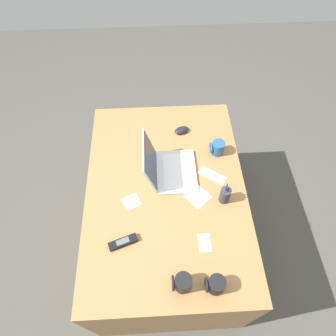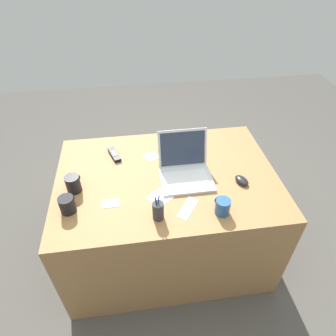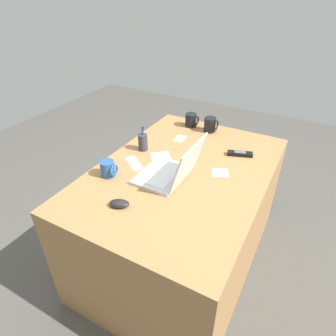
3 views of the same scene
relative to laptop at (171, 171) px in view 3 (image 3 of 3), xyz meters
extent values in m
plane|color=#4C4944|center=(-0.11, 0.02, -0.80)|extent=(6.00, 6.00, 0.00)
cube|color=#9E7042|center=(-0.11, 0.02, -0.42)|extent=(1.38, 0.96, 0.74)
cube|color=silver|center=(0.00, -0.05, -0.04)|extent=(0.32, 0.24, 0.02)
cube|color=silver|center=(0.00, -0.03, -0.03)|extent=(0.26, 0.12, 0.00)
cube|color=silver|center=(0.00, -0.13, -0.03)|extent=(0.09, 0.05, 0.00)
cube|color=silver|center=(0.00, 0.10, 0.08)|extent=(0.31, 0.08, 0.24)
cube|color=#283347|center=(0.00, 0.10, 0.08)|extent=(0.28, 0.06, 0.21)
ellipsoid|color=black|center=(0.33, -0.11, -0.04)|extent=(0.09, 0.12, 0.03)
cylinder|color=#26518C|center=(0.14, -0.33, -0.01)|extent=(0.08, 0.08, 0.09)
torus|color=#26518C|center=(0.14, -0.28, 0.00)|extent=(0.07, 0.01, 0.07)
cylinder|color=black|center=(-0.69, -0.20, 0.00)|extent=(0.08, 0.08, 0.10)
torus|color=black|center=(-0.69, -0.15, 0.00)|extent=(0.07, 0.01, 0.07)
cylinder|color=black|center=(-0.67, -0.04, 0.00)|extent=(0.08, 0.08, 0.11)
torus|color=black|center=(-0.67, 0.01, 0.01)|extent=(0.08, 0.01, 0.08)
cube|color=black|center=(-0.44, 0.26, -0.04)|extent=(0.09, 0.16, 0.02)
cube|color=#595B60|center=(-0.44, 0.26, -0.03)|extent=(0.05, 0.08, 0.00)
cylinder|color=#333338|center=(-0.20, -0.32, 0.00)|extent=(0.06, 0.06, 0.11)
cylinder|color=#1933B2|center=(-0.20, -0.31, 0.04)|extent=(0.02, 0.01, 0.15)
cylinder|color=black|center=(-0.21, -0.32, 0.04)|extent=(0.02, 0.02, 0.14)
cube|color=white|center=(-0.18, -0.17, -0.05)|extent=(0.16, 0.17, 0.00)
cube|color=white|center=(-0.46, -0.17, -0.05)|extent=(0.10, 0.07, 0.00)
cube|color=white|center=(-0.19, 0.22, -0.05)|extent=(0.12, 0.12, 0.00)
cube|color=white|center=(-0.03, -0.27, -0.05)|extent=(0.15, 0.17, 0.00)
camera|label=1|loc=(-1.02, 0.05, 1.51)|focal=32.00mm
camera|label=2|loc=(-0.30, -1.35, 1.18)|focal=31.37mm
camera|label=3|loc=(1.18, 0.63, 0.89)|focal=31.10mm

